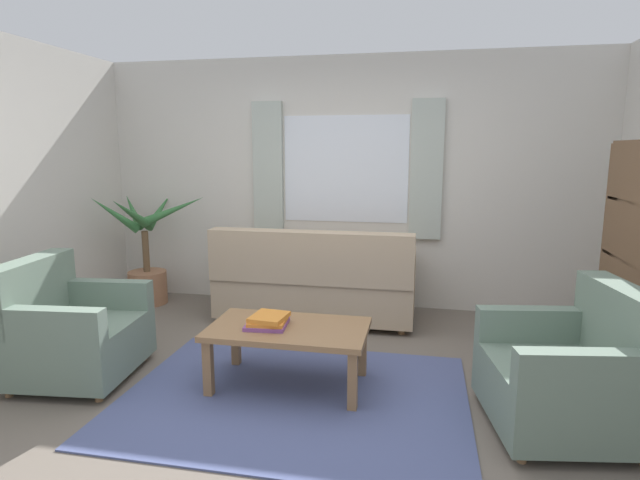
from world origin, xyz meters
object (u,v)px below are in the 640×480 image
object	(u,v)px
armchair_left	(69,331)
coffee_table	(288,334)
bookshelf	(640,274)
couch	(315,283)
armchair_right	(572,374)
book_stack_on_table	(268,321)
potted_plant	(146,261)

from	to	relation	value
armchair_left	coffee_table	bearing A→B (deg)	-89.82
coffee_table	bookshelf	distance (m)	2.55
couch	armchair_right	distance (m)	2.52
book_stack_on_table	couch	bearing A→B (deg)	88.93
armchair_left	potted_plant	xyz separation A→B (m)	(-0.41, 1.78, 0.11)
armchair_right	potted_plant	distance (m)	4.21
potted_plant	bookshelf	bearing A→B (deg)	-12.00
bookshelf	coffee_table	bearing A→B (deg)	105.32
armchair_left	book_stack_on_table	distance (m)	1.47
coffee_table	couch	bearing A→B (deg)	94.49
armchair_right	couch	bearing A→B (deg)	-140.52
couch	armchair_right	xyz separation A→B (m)	(1.89, -1.66, -0.01)
potted_plant	armchair_right	bearing A→B (deg)	-25.80
couch	book_stack_on_table	bearing A→B (deg)	88.93
potted_plant	armchair_left	bearing A→B (deg)	-77.07
coffee_table	book_stack_on_table	size ratio (longest dim) A/B	3.68
couch	potted_plant	size ratio (longest dim) A/B	1.53
armchair_left	bookshelf	distance (m)	4.14
armchair_right	bookshelf	bearing A→B (deg)	134.58
armchair_left	bookshelf	size ratio (longest dim) A/B	0.53
book_stack_on_table	coffee_table	bearing A→B (deg)	8.56
armchair_right	book_stack_on_table	distance (m)	1.94
potted_plant	couch	bearing A→B (deg)	-5.23
coffee_table	potted_plant	bearing A→B (deg)	141.32
coffee_table	book_stack_on_table	xyz separation A→B (m)	(-0.14, -0.02, 0.10)
armchair_right	coffee_table	bearing A→B (deg)	-106.46
couch	armchair_right	size ratio (longest dim) A/B	1.98
armchair_right	potted_plant	world-z (taller)	potted_plant
armchair_right	book_stack_on_table	xyz separation A→B (m)	(-1.92, 0.20, 0.12)
bookshelf	armchair_left	bearing A→B (deg)	101.73
armchair_right	bookshelf	distance (m)	1.18
book_stack_on_table	bookshelf	bearing A→B (deg)	14.96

